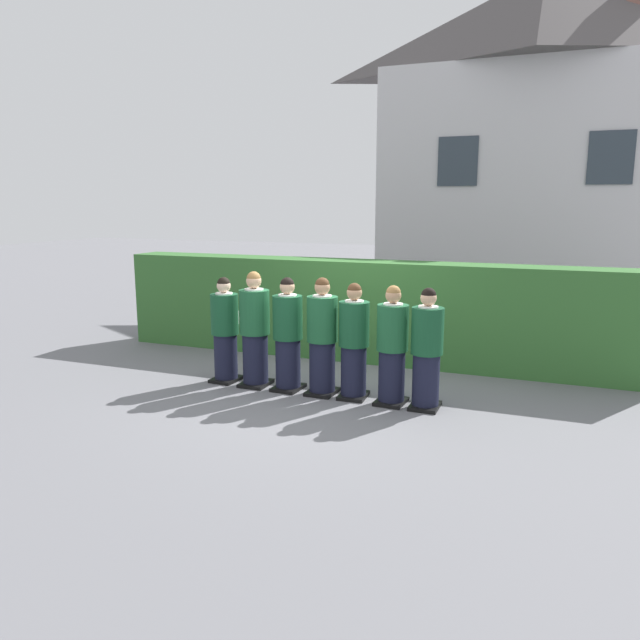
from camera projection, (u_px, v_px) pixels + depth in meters
name	position (u px, v px, depth m)	size (l,w,h in m)	color
ground_plane	(320.00, 394.00, 8.50)	(60.00, 60.00, 0.00)	slate
student_front_row_0	(225.00, 332.00, 8.97)	(0.41, 0.50, 1.57)	black
student_front_row_1	(255.00, 332.00, 8.75)	(0.44, 0.48, 1.67)	black
student_front_row_2	(288.00, 337.00, 8.55)	(0.42, 0.52, 1.61)	black
student_front_row_3	(322.00, 339.00, 8.36)	(0.43, 0.52, 1.64)	black
student_front_row_4	(354.00, 344.00, 8.20)	(0.41, 0.47, 1.58)	black
student_front_row_5	(392.00, 348.00, 7.94)	(0.41, 0.51, 1.59)	black
student_front_row_6	(427.00, 352.00, 7.77)	(0.41, 0.50, 1.58)	black
hedge	(365.00, 311.00, 10.24)	(8.88, 0.70, 1.68)	#33662D
school_building_main	(536.00, 144.00, 14.56)	(7.46, 3.20, 7.85)	silver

